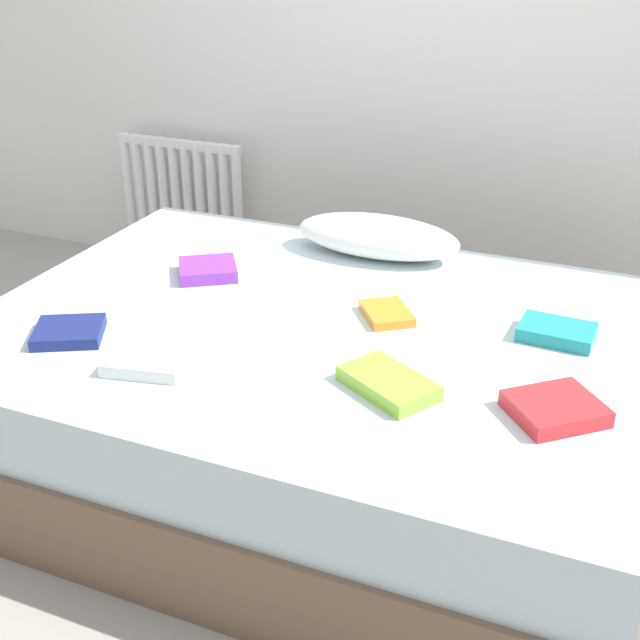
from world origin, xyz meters
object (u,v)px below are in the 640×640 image
object	(u,v)px
textbook_navy	(69,332)
textbook_lime	(388,383)
pillow	(378,236)
textbook_white	(148,361)
textbook_red	(555,409)
radiator	(182,197)
bed	(314,394)
textbook_teal	(557,332)
textbook_orange	(387,313)
textbook_purple	(208,270)

from	to	relation	value
textbook_navy	textbook_lime	xyz separation A→B (m)	(0.93, 0.08, 0.00)
pillow	textbook_lime	world-z (taller)	pillow
textbook_white	textbook_navy	bearing A→B (deg)	157.78
textbook_red	textbook_navy	bearing A→B (deg)	144.10
radiator	pillow	bearing A→B (deg)	-27.62
bed	textbook_teal	size ratio (longest dim) A/B	9.68
textbook_red	textbook_orange	bearing A→B (deg)	106.06
textbook_red	textbook_teal	distance (m)	0.42
textbook_white	textbook_lime	distance (m)	0.64
textbook_orange	textbook_lime	distance (m)	0.42
bed	radiator	xyz separation A→B (m)	(-1.19, 1.20, 0.13)
textbook_teal	textbook_lime	bearing A→B (deg)	-125.12
radiator	textbook_purple	size ratio (longest dim) A/B	3.46
textbook_teal	textbook_red	bearing A→B (deg)	-79.51
textbook_white	textbook_lime	xyz separation A→B (m)	(0.63, 0.13, 0.00)
bed	textbook_teal	bearing A→B (deg)	13.53
pillow	textbook_white	xyz separation A→B (m)	(-0.30, -1.00, -0.05)
textbook_white	pillow	bearing A→B (deg)	61.46
textbook_purple	pillow	bearing A→B (deg)	7.46
pillow	textbook_white	bearing A→B (deg)	-106.85
textbook_white	textbook_orange	size ratio (longest dim) A/B	1.24
textbook_orange	textbook_white	bearing A→B (deg)	-79.47
textbook_red	textbook_white	size ratio (longest dim) A/B	0.98
textbook_red	textbook_white	bearing A→B (deg)	148.62
textbook_purple	textbook_orange	size ratio (longest dim) A/B	1.09
textbook_lime	textbook_teal	bearing A→B (deg)	82.46
textbook_lime	bed	bearing A→B (deg)	169.24
bed	radiator	distance (m)	1.70
radiator	textbook_lime	bearing A→B (deg)	-44.35
textbook_teal	textbook_lime	distance (m)	0.57
textbook_lime	textbook_purple	bearing A→B (deg)	179.92
radiator	textbook_purple	distance (m)	1.27
radiator	textbook_white	size ratio (longest dim) A/B	3.05
textbook_teal	textbook_orange	world-z (taller)	textbook_teal
bed	textbook_teal	world-z (taller)	textbook_teal
textbook_orange	textbook_lime	size ratio (longest dim) A/B	0.69
textbook_lime	radiator	bearing A→B (deg)	166.07
textbook_red	textbook_navy	size ratio (longest dim) A/B	1.10
textbook_teal	textbook_white	size ratio (longest dim) A/B	0.98
textbook_purple	textbook_orange	bearing A→B (deg)	-39.53
textbook_white	textbook_lime	size ratio (longest dim) A/B	0.85
textbook_purple	textbook_navy	size ratio (longest dim) A/B	0.99
pillow	textbook_navy	world-z (taller)	pillow
textbook_navy	textbook_orange	world-z (taller)	textbook_navy
bed	radiator	world-z (taller)	radiator
textbook_white	textbook_teal	bearing A→B (deg)	19.20
bed	textbook_teal	distance (m)	0.75
textbook_teal	bed	bearing A→B (deg)	-163.63
textbook_navy	textbook_red	bearing A→B (deg)	-22.83
textbook_red	textbook_teal	xyz separation A→B (m)	(-0.06, 0.41, -0.00)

